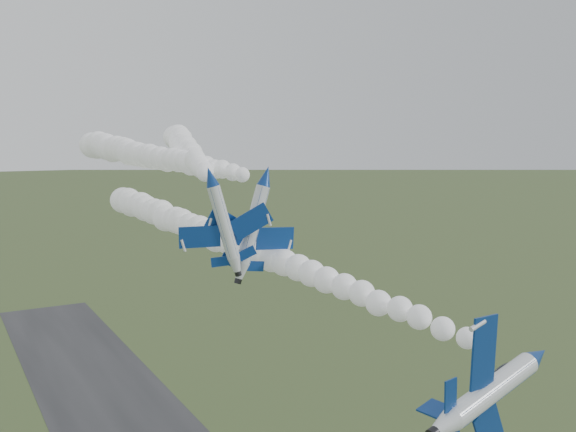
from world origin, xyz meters
name	(u,v)px	position (x,y,z in m)	size (l,w,h in m)	color
jet_lead	(538,356)	(10.80, -6.42, 34.15)	(4.07, 13.65, 11.08)	silver
smoke_trail_jet_lead	(232,243)	(5.70, 36.52, 36.78)	(4.45, 78.71, 4.45)	white
jet_pair_left	(210,176)	(-1.87, 25.07, 46.10)	(9.92, 11.93, 3.70)	silver
smoke_trail_jet_pair_left	(186,149)	(9.09, 61.57, 48.21)	(4.91, 70.37, 4.91)	white
jet_pair_right	(267,176)	(4.99, 25.62, 45.92)	(10.65, 13.36, 4.27)	silver
smoke_trail_jet_pair_right	(147,155)	(3.32, 64.06, 47.37)	(5.20, 70.29, 5.20)	white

